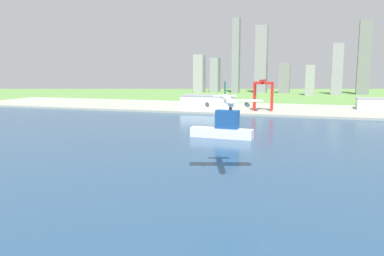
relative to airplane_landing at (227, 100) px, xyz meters
name	(u,v)px	position (x,y,z in m)	size (l,w,h in m)	color
ground_plane	(251,135)	(-8.19, 121.78, -36.21)	(2400.00, 2400.00, 0.00)	#5F8E45
water_bay	(235,150)	(-8.19, 61.78, -36.14)	(840.00, 360.00, 0.15)	navy
industrial_pier	(276,109)	(-8.19, 311.78, -34.96)	(840.00, 140.00, 2.50)	#9CA192
airplane_landing	(227,100)	(0.00, 0.00, 0.00)	(33.57, 38.00, 11.18)	white
ferry_boat	(224,128)	(-24.94, 100.57, -28.63)	(46.91, 11.55, 26.38)	white
port_crane_red	(263,88)	(-20.15, 278.49, -8.05)	(22.39, 36.86, 35.98)	red
warehouse_main	(208,102)	(-85.98, 279.15, -25.33)	(61.74, 32.12, 16.72)	white
warehouse_annex	(376,104)	(106.61, 337.37, -27.00)	(43.79, 28.10, 13.37)	silver
distant_skyline	(272,66)	(-52.72, 657.51, 20.57)	(353.96, 76.97, 155.78)	#9A9BA0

